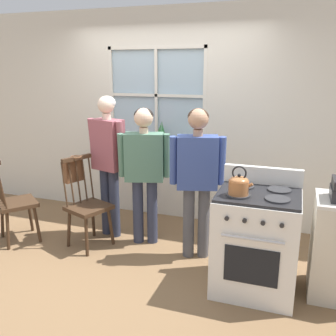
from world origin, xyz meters
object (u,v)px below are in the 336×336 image
object	(u,v)px
chair_by_window	(88,207)
kettle	(239,185)
chair_near_wall	(15,203)
stove	(256,241)
potted_plant	(161,136)
person_teen_center	(144,163)
handbag	(73,170)
person_elderly_left	(108,155)
person_adult_right	(197,170)

from	to	relation	value
chair_by_window	kettle	distance (m)	1.86
chair_by_window	chair_near_wall	xyz separation A→B (m)	(-0.85, -0.17, 0.00)
stove	potted_plant	distance (m)	2.04
person_teen_center	potted_plant	bearing A→B (deg)	79.72
chair_by_window	stove	distance (m)	1.90
stove	potted_plant	world-z (taller)	potted_plant
person_teen_center	handbag	size ratio (longest dim) A/B	5.07
person_teen_center	potted_plant	xyz separation A→B (m)	(-0.09, 0.79, 0.16)
chair_near_wall	stove	distance (m)	2.73
person_elderly_left	kettle	distance (m)	1.77
person_elderly_left	stove	size ratio (longest dim) A/B	1.54
handbag	person_teen_center	bearing A→B (deg)	13.94
potted_plant	person_elderly_left	bearing A→B (deg)	-117.50
person_teen_center	person_adult_right	xyz separation A→B (m)	(0.64, -0.13, 0.02)
handbag	person_elderly_left	bearing A→B (deg)	37.38
chair_by_window	stove	size ratio (longest dim) A/B	0.94
chair_by_window	handbag	size ratio (longest dim) A/B	3.33
chair_near_wall	kettle	size ratio (longest dim) A/B	4.14
person_teen_center	kettle	distance (m)	1.34
chair_near_wall	stove	world-z (taller)	stove
person_teen_center	person_adult_right	world-z (taller)	person_adult_right
kettle	handbag	bearing A→B (deg)	165.86
chair_near_wall	kettle	bearing A→B (deg)	-147.01
person_elderly_left	stove	bearing A→B (deg)	-3.26
person_elderly_left	kettle	bearing A→B (deg)	-8.95
person_elderly_left	potted_plant	distance (m)	0.84
person_adult_right	stove	xyz separation A→B (m)	(0.66, -0.42, -0.49)
chair_by_window	person_adult_right	bearing A→B (deg)	-61.30
stove	chair_near_wall	bearing A→B (deg)	177.89
chair_by_window	stove	bearing A→B (deg)	-76.50
chair_near_wall	person_adult_right	world-z (taller)	person_adult_right
chair_near_wall	handbag	bearing A→B (deg)	-119.74
potted_plant	handbag	size ratio (longest dim) A/B	0.97
chair_by_window	chair_near_wall	bearing A→B (deg)	123.02
person_adult_right	potted_plant	distance (m)	1.18
person_elderly_left	kettle	size ratio (longest dim) A/B	6.75
person_adult_right	kettle	xyz separation A→B (m)	(0.50, -0.55, 0.06)
kettle	handbag	size ratio (longest dim) A/B	0.80
person_adult_right	potted_plant	size ratio (longest dim) A/B	5.34
person_adult_right	chair_by_window	bearing A→B (deg)	170.52
chair_near_wall	kettle	world-z (taller)	kettle
stove	kettle	size ratio (longest dim) A/B	4.39
potted_plant	stove	bearing A→B (deg)	-44.04
person_adult_right	handbag	xyz separation A→B (m)	(-1.43, -0.06, -0.11)
chair_near_wall	person_elderly_left	distance (m)	1.20
person_teen_center	potted_plant	size ratio (longest dim) A/B	5.24
person_elderly_left	person_teen_center	world-z (taller)	person_elderly_left
person_adult_right	stove	size ratio (longest dim) A/B	1.46
person_teen_center	handbag	bearing A→B (deg)	177.38
handbag	stove	bearing A→B (deg)	-9.65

